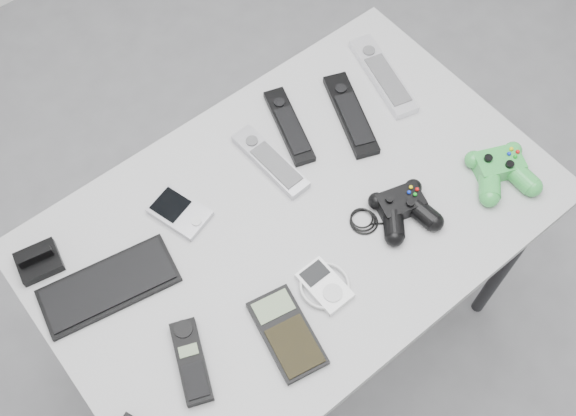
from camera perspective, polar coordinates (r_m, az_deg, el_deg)
floor at (r=2.01m, az=0.11°, el=-11.18°), size 3.50×3.50×0.00m
desk at (r=1.43m, az=0.61°, el=-1.99°), size 1.05×0.67×0.70m
pda_keyboard at (r=1.34m, az=-14.94°, el=-6.36°), size 0.28×0.16×0.02m
dock_bracket at (r=1.39m, az=-20.47°, el=-4.10°), size 0.09×0.09×0.04m
pda at (r=1.39m, az=-9.15°, el=-0.33°), size 0.11×0.13×0.02m
remote_silver_a at (r=1.43m, az=-1.52°, el=4.01°), size 0.06×0.20×0.02m
remote_black_a at (r=1.48m, az=0.09°, el=7.00°), size 0.11×0.21×0.02m
remote_black_b at (r=1.51m, az=5.33°, el=7.94°), size 0.13×0.23×0.02m
remote_silver_b at (r=1.58m, az=8.03°, el=11.07°), size 0.11×0.24×0.02m
cordless_handset at (r=1.26m, az=-8.20°, el=-12.72°), size 0.10×0.16×0.02m
calculator at (r=1.27m, az=-0.09°, el=-10.54°), size 0.12×0.19×0.02m
mp3_player at (r=1.30m, az=3.11°, el=-6.56°), size 0.10×0.11×0.02m
controller_black at (r=1.38m, az=9.74°, el=0.02°), size 0.25×0.19×0.04m
controller_green at (r=1.47m, az=17.60°, el=3.16°), size 0.18×0.19×0.05m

